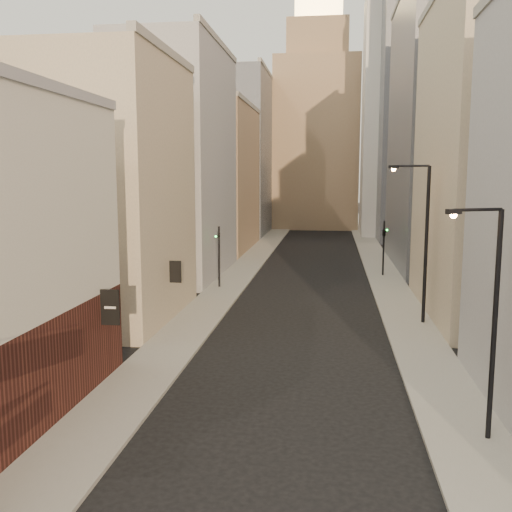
{
  "coord_description": "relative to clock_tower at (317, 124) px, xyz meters",
  "views": [
    {
      "loc": [
        1.72,
        -8.05,
        9.05
      ],
      "look_at": [
        -1.9,
        19.28,
        5.1
      ],
      "focal_mm": 40.0,
      "sensor_mm": 36.0,
      "label": 1
    }
  ],
  "objects": [
    {
      "name": "sidewalk_right",
      "position": [
        7.5,
        -37.0,
        -17.56
      ],
      "size": [
        3.0,
        140.0,
        0.15
      ],
      "primitive_type": "cube",
      "color": "gray",
      "rests_on": "ground"
    },
    {
      "name": "traffic_light_left",
      "position": [
        -6.07,
        -56.03,
        -14.03
      ],
      "size": [
        0.61,
        0.56,
        5.0
      ],
      "rotation": [
        0.0,
        0.0,
        3.55
      ],
      "color": "black",
      "rests_on": "ground"
    },
    {
      "name": "clock_tower",
      "position": [
        0.0,
        0.0,
        0.0
      ],
      "size": [
        14.0,
        14.0,
        44.9
      ],
      "color": "#997858",
      "rests_on": "ground"
    },
    {
      "name": "left_bldg_grey",
      "position": [
        -11.0,
        -50.0,
        -7.63
      ],
      "size": [
        8.0,
        16.0,
        20.0
      ],
      "primitive_type": "cube",
      "color": "#96969B",
      "rests_on": "ground"
    },
    {
      "name": "white_tower",
      "position": [
        11.0,
        -14.0,
        0.97
      ],
      "size": [
        8.0,
        8.0,
        41.5
      ],
      "color": "silver",
      "rests_on": "ground"
    },
    {
      "name": "left_bldg_beige",
      "position": [
        -11.0,
        -66.0,
        -9.63
      ],
      "size": [
        8.0,
        12.0,
        16.0
      ],
      "primitive_type": "cube",
      "color": "tan",
      "rests_on": "ground"
    },
    {
      "name": "traffic_light_right",
      "position": [
        7.38,
        -48.87,
        -13.92
      ],
      "size": [
        0.6,
        0.54,
        5.0
      ],
      "rotation": [
        0.0,
        0.0,
        3.2
      ],
      "color": "black",
      "rests_on": "ground"
    },
    {
      "name": "left_bldg_wingrid",
      "position": [
        -11.0,
        -12.0,
        -5.63
      ],
      "size": [
        8.0,
        20.0,
        24.0
      ],
      "primitive_type": "cube",
      "color": "gray",
      "rests_on": "ground"
    },
    {
      "name": "streetlamp_mid",
      "position": [
        8.14,
        -65.16,
        -12.13
      ],
      "size": [
        2.39,
        1.13,
        9.63
      ],
      "rotation": [
        0.0,
        0.0,
        -0.39
      ],
      "color": "black",
      "rests_on": "ground"
    },
    {
      "name": "highrise",
      "position": [
        19.0,
        -14.0,
        8.02
      ],
      "size": [
        21.0,
        23.0,
        51.2
      ],
      "color": "gray",
      "rests_on": "ground"
    },
    {
      "name": "right_bldg_beige",
      "position": [
        13.0,
        -62.0,
        -7.63
      ],
      "size": [
        8.0,
        16.0,
        20.0
      ],
      "primitive_type": "cube",
      "color": "tan",
      "rests_on": "ground"
    },
    {
      "name": "left_bldg_tan",
      "position": [
        -11.0,
        -32.0,
        -9.13
      ],
      "size": [
        8.0,
        18.0,
        17.0
      ],
      "primitive_type": "cube",
      "color": "#997858",
      "rests_on": "ground"
    },
    {
      "name": "right_bldg_wingrid",
      "position": [
        13.0,
        -42.0,
        -4.63
      ],
      "size": [
        8.0,
        20.0,
        26.0
      ],
      "primitive_type": "cube",
      "color": "gray",
      "rests_on": "ground"
    },
    {
      "name": "sidewalk_left",
      "position": [
        -5.5,
        -37.0,
        -17.56
      ],
      "size": [
        3.0,
        140.0,
        0.15
      ],
      "primitive_type": "cube",
      "color": "gray",
      "rests_on": "ground"
    },
    {
      "name": "streetlamp_near",
      "position": [
        7.97,
        -80.88,
        -13.07
      ],
      "size": [
        1.98,
        0.95,
        8.0
      ],
      "rotation": [
        0.0,
        0.0,
        0.4
      ],
      "color": "black",
      "rests_on": "ground"
    }
  ]
}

